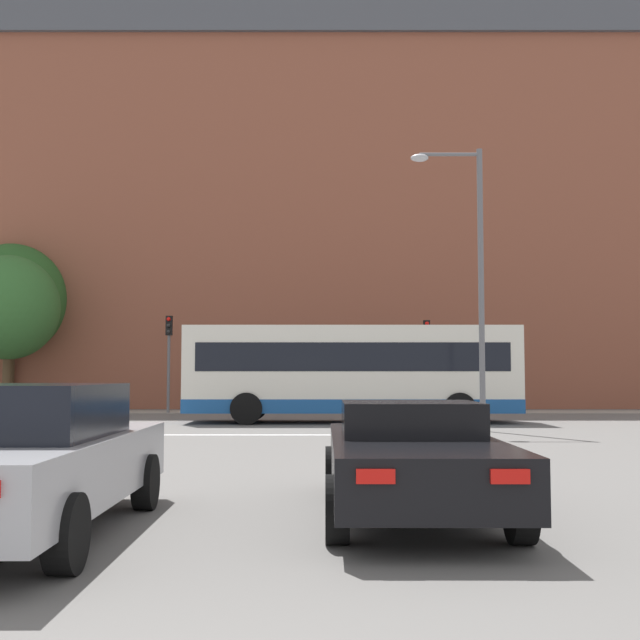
{
  "coord_description": "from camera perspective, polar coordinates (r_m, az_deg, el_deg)",
  "views": [
    {
      "loc": [
        0.88,
        -2.37,
        1.57
      ],
      "look_at": [
        0.97,
        25.76,
        3.48
      ],
      "focal_mm": 45.0,
      "sensor_mm": 36.0,
      "label": 1
    }
  ],
  "objects": [
    {
      "name": "brick_civic_building",
      "position": [
        43.01,
        0.11,
        6.85
      ],
      "size": [
        38.83,
        12.78,
        24.12
      ],
      "color": "brown",
      "rests_on": "ground_plane"
    },
    {
      "name": "tree_kerbside",
      "position": [
        41.4,
        -21.75,
        0.93
      ],
      "size": [
        4.99,
        4.99,
        7.46
      ],
      "color": "#4C3823",
      "rests_on": "ground_plane"
    },
    {
      "name": "far_pavement",
      "position": [
        33.61,
        -1.69,
        -6.54
      ],
      "size": [
        68.69,
        2.5,
        0.01
      ],
      "primitive_type": "cube",
      "color": "gray",
      "rests_on": "ground_plane"
    },
    {
      "name": "tree_distant",
      "position": [
        38.56,
        -21.23,
        1.36
      ],
      "size": [
        4.8,
        4.8,
        7.44
      ],
      "color": "#4C3823",
      "rests_on": "ground_plane"
    },
    {
      "name": "car_roadster_right",
      "position": [
        9.11,
        6.34,
        -9.67
      ],
      "size": [
        1.94,
        4.8,
        1.26
      ],
      "rotation": [
        0.0,
        0.0,
        -0.01
      ],
      "color": "black",
      "rests_on": "ground_plane"
    },
    {
      "name": "traffic_light_far_left",
      "position": [
        33.32,
        -10.88,
        -1.91
      ],
      "size": [
        0.26,
        0.31,
        3.96
      ],
      "color": "slate",
      "rests_on": "ground_plane"
    },
    {
      "name": "car_saloon_left",
      "position": [
        8.46,
        -20.79,
        -9.16
      ],
      "size": [
        2.12,
        4.95,
        1.47
      ],
      "rotation": [
        0.0,
        0.0,
        0.01
      ],
      "color": "#9E9EA3",
      "rests_on": "ground_plane"
    },
    {
      "name": "bus_crossing_lead",
      "position": [
        26.22,
        2.07,
        -3.66
      ],
      "size": [
        10.7,
        2.7,
        3.11
      ],
      "rotation": [
        0.0,
        0.0,
        1.57
      ],
      "color": "silver",
      "rests_on": "ground_plane"
    },
    {
      "name": "traffic_light_far_right",
      "position": [
        33.15,
        7.44,
        -2.12
      ],
      "size": [
        0.26,
        0.31,
        3.78
      ],
      "color": "slate",
      "rests_on": "ground_plane"
    },
    {
      "name": "stop_line_strip",
      "position": [
        20.93,
        -2.62,
        -8.17
      ],
      "size": [
        7.82,
        0.3,
        0.01
      ],
      "primitive_type": "cube",
      "color": "silver",
      "rests_on": "ground_plane"
    },
    {
      "name": "pedestrian_waiting",
      "position": [
        33.84,
        -7.39,
        -4.9
      ],
      "size": [
        0.24,
        0.41,
        1.62
      ],
      "rotation": [
        0.0,
        0.0,
        1.62
      ],
      "color": "#333851",
      "rests_on": "ground_plane"
    },
    {
      "name": "street_lamp_junction",
      "position": [
        22.88,
        10.42,
        4.23
      ],
      "size": [
        2.03,
        0.36,
        7.92
      ],
      "color": "slate",
      "rests_on": "ground_plane"
    },
    {
      "name": "tree_by_building",
      "position": [
        36.59,
        -21.44,
        0.83
      ],
      "size": [
        4.24,
        4.24,
        6.64
      ],
      "color": "#4C3823",
      "rests_on": "ground_plane"
    }
  ]
}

